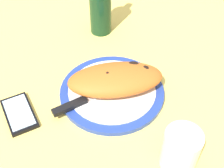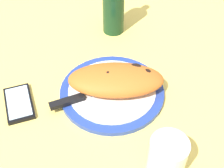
{
  "view_description": "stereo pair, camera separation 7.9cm",
  "coord_description": "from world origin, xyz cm",
  "px_view_note": "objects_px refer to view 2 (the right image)",
  "views": [
    {
      "loc": [
        -3.2,
        55.11,
        59.84
      ],
      "look_at": [
        0.0,
        0.0,
        3.68
      ],
      "focal_mm": 48.13,
      "sensor_mm": 36.0,
      "label": 1
    },
    {
      "loc": [
        -11.0,
        54.1,
        59.84
      ],
      "look_at": [
        0.0,
        0.0,
        3.68
      ],
      "focal_mm": 48.13,
      "sensor_mm": 36.0,
      "label": 2
    }
  ],
  "objects_px": {
    "plate": "(112,91)",
    "water_glass": "(166,159)",
    "smartphone": "(19,103)",
    "wine_bottle": "(113,0)",
    "fork": "(111,71)",
    "calzone": "(116,80)",
    "knife": "(78,98)"
  },
  "relations": [
    {
      "from": "plate",
      "to": "knife",
      "type": "distance_m",
      "value": 0.1
    },
    {
      "from": "calzone",
      "to": "wine_bottle",
      "type": "bearing_deg",
      "value": -77.27
    },
    {
      "from": "fork",
      "to": "knife",
      "type": "xyz_separation_m",
      "value": [
        0.06,
        0.12,
        0.0
      ]
    },
    {
      "from": "smartphone",
      "to": "wine_bottle",
      "type": "height_order",
      "value": "wine_bottle"
    },
    {
      "from": "knife",
      "to": "smartphone",
      "type": "xyz_separation_m",
      "value": [
        0.15,
        0.03,
        -0.02
      ]
    },
    {
      "from": "knife",
      "to": "smartphone",
      "type": "distance_m",
      "value": 0.16
    },
    {
      "from": "wine_bottle",
      "to": "smartphone",
      "type": "bearing_deg",
      "value": 64.81
    },
    {
      "from": "fork",
      "to": "smartphone",
      "type": "xyz_separation_m",
      "value": [
        0.21,
        0.15,
        -0.01
      ]
    },
    {
      "from": "smartphone",
      "to": "water_glass",
      "type": "height_order",
      "value": "water_glass"
    },
    {
      "from": "plate",
      "to": "water_glass",
      "type": "height_order",
      "value": "water_glass"
    },
    {
      "from": "calzone",
      "to": "smartphone",
      "type": "bearing_deg",
      "value": 22.03
    },
    {
      "from": "plate",
      "to": "water_glass",
      "type": "bearing_deg",
      "value": 128.01
    },
    {
      "from": "plate",
      "to": "water_glass",
      "type": "distance_m",
      "value": 0.26
    },
    {
      "from": "plate",
      "to": "knife",
      "type": "height_order",
      "value": "knife"
    },
    {
      "from": "water_glass",
      "to": "smartphone",
      "type": "bearing_deg",
      "value": -16.31
    },
    {
      "from": "plate",
      "to": "fork",
      "type": "distance_m",
      "value": 0.07
    },
    {
      "from": "knife",
      "to": "wine_bottle",
      "type": "relative_size",
      "value": 0.69
    },
    {
      "from": "fork",
      "to": "smartphone",
      "type": "bearing_deg",
      "value": 35.64
    },
    {
      "from": "knife",
      "to": "wine_bottle",
      "type": "distance_m",
      "value": 0.36
    },
    {
      "from": "fork",
      "to": "water_glass",
      "type": "relative_size",
      "value": 1.66
    },
    {
      "from": "fork",
      "to": "wine_bottle",
      "type": "xyz_separation_m",
      "value": [
        0.04,
        -0.22,
        0.09
      ]
    },
    {
      "from": "knife",
      "to": "smartphone",
      "type": "relative_size",
      "value": 1.32
    },
    {
      "from": "knife",
      "to": "water_glass",
      "type": "bearing_deg",
      "value": 148.26
    },
    {
      "from": "wine_bottle",
      "to": "water_glass",
      "type": "bearing_deg",
      "value": 113.32
    },
    {
      "from": "water_glass",
      "to": "fork",
      "type": "bearing_deg",
      "value": -57.24
    },
    {
      "from": "knife",
      "to": "wine_bottle",
      "type": "xyz_separation_m",
      "value": [
        -0.03,
        -0.34,
        0.09
      ]
    },
    {
      "from": "wine_bottle",
      "to": "calzone",
      "type": "bearing_deg",
      "value": 102.73
    },
    {
      "from": "smartphone",
      "to": "wine_bottle",
      "type": "bearing_deg",
      "value": -115.19
    },
    {
      "from": "plate",
      "to": "smartphone",
      "type": "bearing_deg",
      "value": 20.66
    },
    {
      "from": "plate",
      "to": "calzone",
      "type": "height_order",
      "value": "calzone"
    },
    {
      "from": "calzone",
      "to": "fork",
      "type": "relative_size",
      "value": 1.6
    },
    {
      "from": "calzone",
      "to": "smartphone",
      "type": "height_order",
      "value": "calzone"
    }
  ]
}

